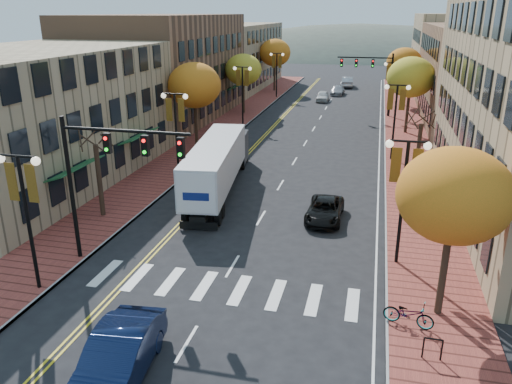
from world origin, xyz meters
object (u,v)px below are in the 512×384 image
Objects in this scene: black_suv at (325,210)px; bicycle at (409,314)px; semi_truck at (219,161)px; navy_sedan at (118,358)px.

black_suv is 10.65m from bicycle.
black_suv is at bearing -31.96° from semi_truck.
bicycle is at bearing -56.16° from semi_truck.
navy_sedan is 15.70m from black_suv.
semi_truck reaches higher than navy_sedan.
bicycle is at bearing 22.36° from navy_sedan.
semi_truck is 18.41m from navy_sedan.
black_suv is at bearing 64.84° from navy_sedan.
bicycle is (11.58, -13.16, -1.42)m from semi_truck.
navy_sedan reaches higher than black_suv.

